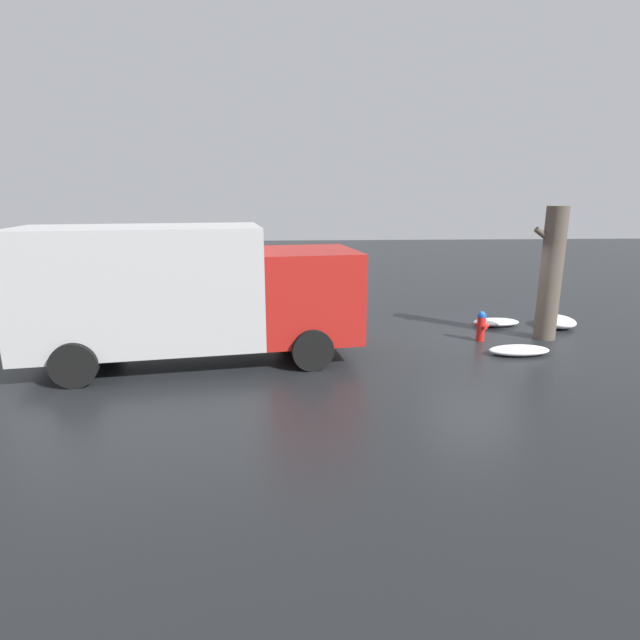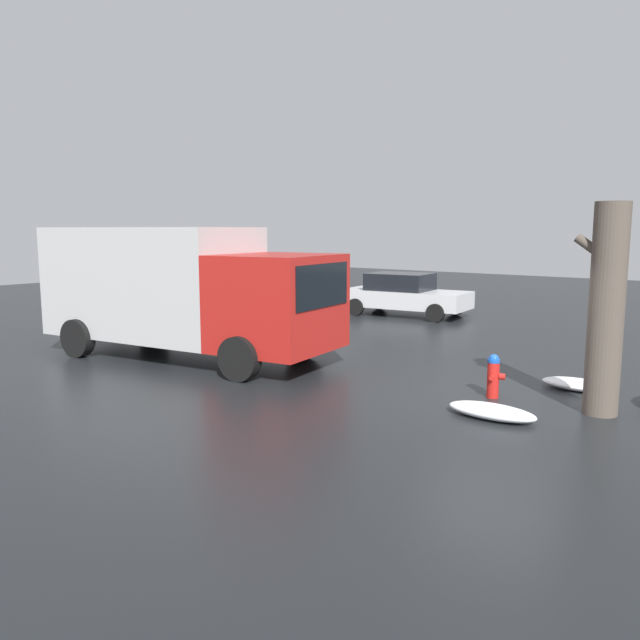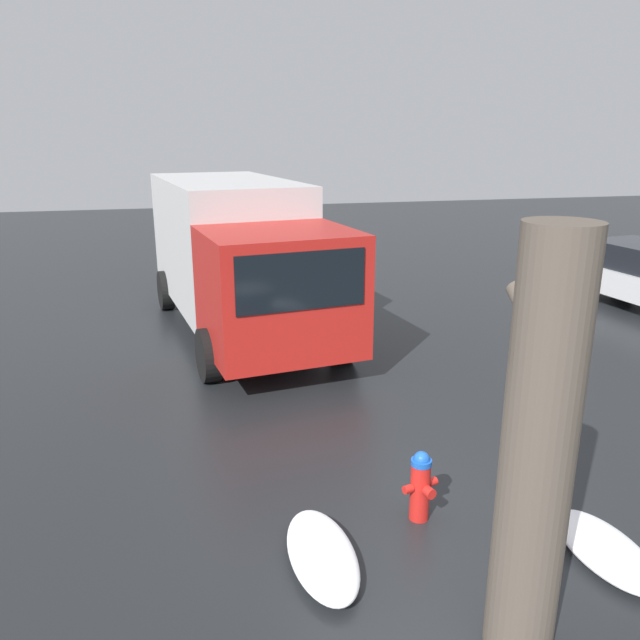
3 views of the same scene
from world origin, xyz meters
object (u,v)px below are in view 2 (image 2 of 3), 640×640
at_px(fire_hydrant, 494,375).
at_px(delivery_truck, 181,288).
at_px(parked_car, 404,294).
at_px(tree_trunk, 606,309).

height_order(fire_hydrant, delivery_truck, delivery_truck).
bearing_deg(delivery_truck, parked_car, 169.57).
distance_m(tree_trunk, delivery_truck, 9.00).
distance_m(tree_trunk, parked_car, 11.92).
distance_m(fire_hydrant, tree_trunk, 2.20).
height_order(tree_trunk, parked_car, tree_trunk).
bearing_deg(fire_hydrant, tree_trunk, -10.35).
bearing_deg(tree_trunk, delivery_truck, 7.98).
xyz_separation_m(tree_trunk, parked_car, (8.58, -8.22, -0.97)).
bearing_deg(tree_trunk, fire_hydrant, 4.49).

